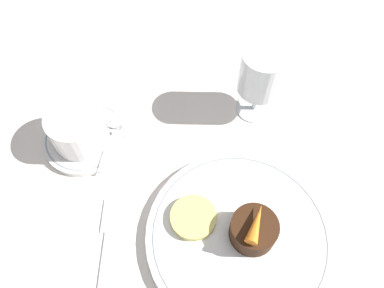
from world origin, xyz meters
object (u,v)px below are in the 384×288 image
(coffee_cup, at_px, (78,127))
(fork, at_px, (106,247))
(wine_glass, at_px, (262,75))
(dessert_cake, at_px, (253,230))
(dinner_plate, at_px, (239,236))

(coffee_cup, relative_size, fork, 0.63)
(wine_glass, bearing_deg, fork, -137.44)
(fork, xyz_separation_m, dessert_cake, (0.20, 0.00, 0.03))
(coffee_cup, bearing_deg, dinner_plate, -37.56)
(fork, relative_size, dessert_cake, 2.90)
(coffee_cup, bearing_deg, dessert_cake, -35.81)
(dinner_plate, relative_size, wine_glass, 2.01)
(coffee_cup, height_order, wine_glass, wine_glass)
(fork, distance_m, dessert_cake, 0.20)
(wine_glass, relative_size, fork, 0.70)
(wine_glass, bearing_deg, dinner_plate, -104.31)
(fork, bearing_deg, coffee_cup, 103.66)
(coffee_cup, bearing_deg, wine_glass, 9.04)
(dinner_plate, bearing_deg, coffee_cup, 142.44)
(wine_glass, xyz_separation_m, fork, (-0.24, -0.22, -0.08))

